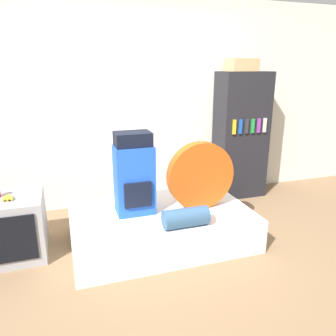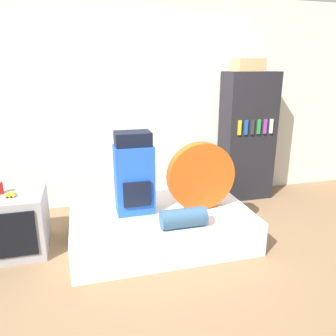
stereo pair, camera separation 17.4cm
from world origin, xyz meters
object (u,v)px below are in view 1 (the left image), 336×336
Objects in this scene: sleeping_roll at (186,217)px; cardboard_box at (241,65)px; backpack at (134,175)px; tent_bag at (200,176)px; television at (11,227)px; bookshelf at (241,136)px.

cardboard_box is at bearing 46.54° from sleeping_roll.
cardboard_box is at bearing 27.78° from backpack.
tent_bag reaches higher than television.
sleeping_roll is (-0.30, -0.37, -0.26)m from tent_bag.
tent_bag is at bearing 50.91° from sleeping_roll.
sleeping_roll is at bearing -51.10° from backpack.
tent_bag is 1.90m from television.
bookshelf reaches higher than backpack.
television is at bearing 173.26° from tent_bag.
backpack is 0.48× the size of bookshelf.
television reaches higher than sleeping_roll.
sleeping_roll is 1.93m from bookshelf.
cardboard_box is at bearing 44.99° from tent_bag.
cardboard_box is (2.79, 0.73, 1.48)m from television.
cardboard_box reaches higher than tent_bag.
cardboard_box is (-0.08, -0.04, 0.93)m from bookshelf.
sleeping_roll is 2.25m from cardboard_box.
bookshelf is 4.72× the size of cardboard_box.
tent_bag is 1.43m from bookshelf.
tent_bag is at bearing -135.01° from cardboard_box.
backpack is at bearing 128.90° from sleeping_roll.
sleeping_roll is 0.25× the size of bookshelf.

